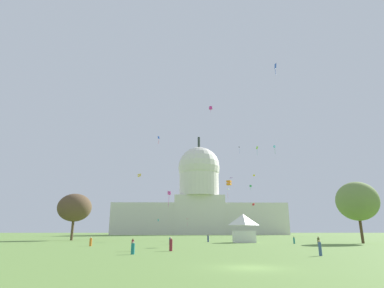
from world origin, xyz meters
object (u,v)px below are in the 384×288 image
(event_tent, at_px, (244,228))
(kite_green_mid, at_px, (251,186))
(kite_white_low, at_px, (227,191))
(kite_blue_mid_b, at_px, (159,138))
(person_teal_deep_crowd, at_px, (294,240))
(person_navy_lawn_far_right, at_px, (208,239))
(kite_gold_mid, at_px, (139,175))
(kite_red_low, at_px, (253,204))
(kite_magenta_high, at_px, (211,108))
(kite_orange_low, at_px, (229,183))
(kite_turquoise_low, at_px, (158,220))
(person_denim_mid_right, at_px, (320,248))
(kite_yellow_mid, at_px, (254,175))
(kite_black_high, at_px, (240,148))
(kite_lime_high, at_px, (257,149))
(tree_west_mid, at_px, (75,208))
(person_maroon_front_right, at_px, (171,245))
(kite_violet_mid, at_px, (231,179))
(kite_magenta_low, at_px, (169,193))
(person_maroon_aisle_center, at_px, (133,245))
(person_teal_back_center, at_px, (133,249))
(tree_east_mid, at_px, (357,201))
(kite_blue_mid, at_px, (275,67))
(kite_cyan_mid, at_px, (274,147))
(person_olive_back_right, at_px, (319,241))
(person_orange_edge_west, at_px, (91,242))
(person_teal_edge_east, at_px, (170,241))
(capitol_building, at_px, (199,200))
(kite_pink_low, at_px, (188,220))

(event_tent, height_order, kite_green_mid, kite_green_mid)
(kite_white_low, xyz_separation_m, kite_blue_mid_b, (-25.64, -15.58, 16.48))
(person_teal_deep_crowd, bearing_deg, person_navy_lawn_far_right, -149.28)
(kite_gold_mid, height_order, kite_red_low, kite_gold_mid)
(kite_magenta_high, relative_size, kite_orange_low, 2.05)
(person_navy_lawn_far_right, xyz_separation_m, kite_turquoise_low, (-21.85, 110.18, 7.90))
(kite_orange_low, bearing_deg, person_denim_mid_right, -47.64)
(event_tent, xyz_separation_m, kite_blue_mid_b, (-23.44, 27.92, 30.55))
(kite_yellow_mid, distance_m, kite_black_high, 32.22)
(event_tent, distance_m, kite_green_mid, 44.40)
(kite_yellow_mid, xyz_separation_m, kite_gold_mid, (-49.83, -66.04, -11.69))
(kite_yellow_mid, bearing_deg, event_tent, -66.31)
(kite_white_low, height_order, kite_lime_high, kite_lime_high)
(tree_west_mid, bearing_deg, person_maroon_front_right, -57.70)
(kite_violet_mid, bearing_deg, kite_magenta_low, 78.94)
(person_maroon_aisle_center, xyz_separation_m, person_teal_back_center, (0.95, -5.57, -0.12))
(tree_east_mid, bearing_deg, kite_blue_mid, -144.37)
(kite_yellow_mid, bearing_deg, kite_green_mid, -66.16)
(kite_orange_low, bearing_deg, person_maroon_aisle_center, -100.52)
(kite_gold_mid, relative_size, kite_red_low, 0.73)
(kite_yellow_mid, bearing_deg, tree_west_mid, -97.93)
(person_maroon_aisle_center, relative_size, kite_cyan_mid, 0.49)
(person_olive_back_right, xyz_separation_m, kite_red_low, (13.20, 117.97, 16.71))
(kite_violet_mid, relative_size, kite_magenta_low, 0.47)
(event_tent, relative_size, tree_west_mid, 0.47)
(person_orange_edge_west, distance_m, kite_red_low, 135.63)
(person_orange_edge_west, xyz_separation_m, kite_lime_high, (51.44, 83.36, 40.02))
(person_teal_deep_crowd, bearing_deg, kite_blue_mid, -49.94)
(kite_magenta_low, bearing_deg, person_teal_edge_east, -175.74)
(tree_west_mid, bearing_deg, kite_blue_mid_b, 23.73)
(capitol_building, bearing_deg, kite_yellow_mid, -65.72)
(capitol_building, bearing_deg, person_teal_back_center, -95.06)
(capitol_building, distance_m, person_maroon_front_right, 174.07)
(kite_blue_mid_b, bearing_deg, person_navy_lawn_far_right, 134.00)
(event_tent, height_order, kite_violet_mid, kite_violet_mid)
(kite_magenta_high, xyz_separation_m, kite_pink_low, (-7.02, 66.75, -35.84))
(person_navy_lawn_far_right, bearing_deg, person_teal_deep_crowd, 47.51)
(kite_white_low, distance_m, kite_cyan_mid, 25.49)
(kite_violet_mid, distance_m, kite_magenta_low, 86.07)
(person_teal_deep_crowd, height_order, kite_gold_mid, kite_gold_mid)
(kite_violet_mid, bearing_deg, kite_yellow_mid, 151.95)
(kite_green_mid, relative_size, kite_red_low, 1.39)
(kite_white_low, distance_m, kite_black_high, 74.28)
(tree_west_mid, height_order, kite_orange_low, tree_west_mid)
(person_navy_lawn_far_right, distance_m, person_maroon_aisle_center, 37.32)
(event_tent, height_order, person_navy_lawn_far_right, event_tent)
(person_maroon_front_right, xyz_separation_m, person_navy_lawn_far_right, (7.61, 34.64, 0.01))
(person_olive_back_right, xyz_separation_m, kite_green_mid, (-1.72, 52.76, 18.26))
(person_denim_mid_right, bearing_deg, kite_turquoise_low, -75.84)
(event_tent, distance_m, kite_magenta_low, 24.21)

